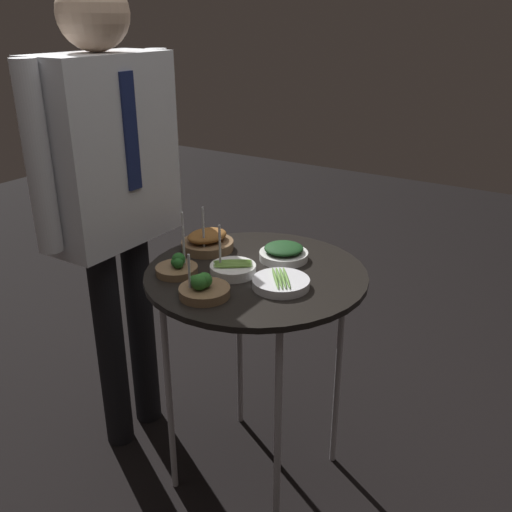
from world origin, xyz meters
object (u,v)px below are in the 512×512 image
Objects in this scene: bowl_broccoli_front_center at (177,267)px; waiter_figure at (110,174)px; bowl_spinach_near_rim at (284,253)px; bowl_asparagus_back_right at (233,269)px; bowl_broccoli_far_rim at (203,288)px; bowl_asparagus_front_left at (281,283)px; serving_cart at (256,290)px; bowl_roast_center at (207,241)px.

waiter_figure reaches higher than bowl_broccoli_front_center.
bowl_broccoli_front_center reaches higher than bowl_spinach_near_rim.
bowl_asparagus_back_right is 0.16m from bowl_broccoli_far_rim.
bowl_asparagus_back_right is 0.19m from bowl_spinach_near_rim.
bowl_broccoli_front_center reaches higher than bowl_asparagus_front_left.
bowl_asparagus_back_right is 0.16m from bowl_asparagus_front_left.
bowl_broccoli_far_rim is 0.17m from bowl_broccoli_front_center.
bowl_spinach_near_rim is (0.12, -0.02, 0.08)m from serving_cart.
waiter_figure is (0.16, 0.49, 0.21)m from bowl_broccoli_far_rim.
bowl_asparagus_front_left is 0.89× the size of bowl_broccoli_front_center.
bowl_broccoli_front_center is at bearing 121.20° from bowl_asparagus_back_right.
serving_cart is 0.10m from bowl_asparagus_back_right.
bowl_asparagus_back_right is at bearing -90.10° from waiter_figure.
bowl_broccoli_far_rim is 0.56m from waiter_figure.
serving_cart is 4.25× the size of bowl_broccoli_front_center.
waiter_figure reaches higher than bowl_broccoli_far_rim.
bowl_spinach_near_rim is at bearing -39.29° from bowl_broccoli_front_center.
bowl_spinach_near_rim is at bearing -76.02° from bowl_roast_center.
bowl_broccoli_front_center is 0.11× the size of waiter_figure.
waiter_figure is (-0.00, 0.64, 0.22)m from bowl_asparagus_front_left.
waiter_figure is at bearing 89.90° from bowl_asparagus_back_right.
waiter_figure reaches higher than bowl_roast_center.
bowl_broccoli_far_rim is 0.09× the size of waiter_figure.
bowl_spinach_near_rim is 0.84× the size of bowl_broccoli_front_center.
bowl_roast_center reaches higher than bowl_asparagus_back_right.
bowl_asparagus_front_left is 0.67m from waiter_figure.
bowl_asparagus_back_right is 0.52m from waiter_figure.
waiter_figure is (-0.11, 0.30, 0.20)m from bowl_roast_center.
waiter_figure is (0.09, 0.34, 0.21)m from bowl_broccoli_front_center.
bowl_spinach_near_rim is at bearing -72.47° from waiter_figure.
bowl_roast_center is at bearing 57.76° from bowl_asparagus_back_right.
serving_cart is 0.49× the size of waiter_figure.
bowl_spinach_near_rim is 0.26m from bowl_roast_center.
bowl_roast_center is at bearing 10.80° from bowl_broccoli_front_center.
serving_cart is 5.08× the size of bowl_spinach_near_rim.
bowl_broccoli_front_center reaches higher than serving_cart.
bowl_spinach_near_rim is 0.61m from waiter_figure.
bowl_broccoli_front_center reaches higher than bowl_asparagus_back_right.
bowl_broccoli_far_rim is (-0.27, -0.19, -0.00)m from bowl_roast_center.
bowl_roast_center is (0.11, 0.18, 0.01)m from bowl_asparagus_back_right.
bowl_broccoli_front_center is at bearing 64.11° from bowl_broccoli_far_rim.
bowl_broccoli_front_center is at bearing 125.98° from serving_cart.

